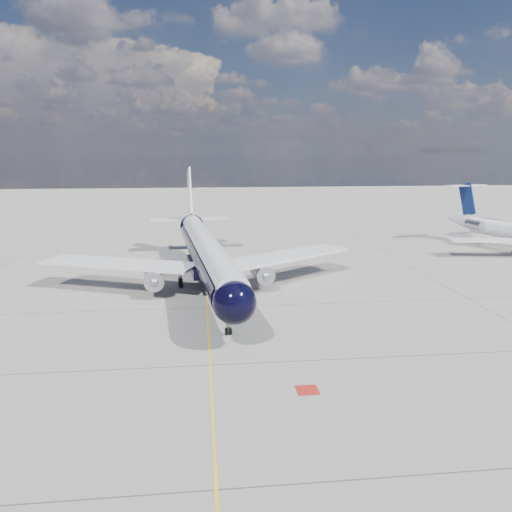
# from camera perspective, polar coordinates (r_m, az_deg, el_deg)

# --- Properties ---
(ground) EXTENTS (320.00, 320.00, 0.00)m
(ground) POSITION_cam_1_polar(r_m,az_deg,el_deg) (74.10, -5.83, -1.15)
(ground) COLOR gray
(ground) RESTS_ON ground
(taxiway_centerline) EXTENTS (0.16, 160.00, 0.01)m
(taxiway_centerline) POSITION_cam_1_polar(r_m,az_deg,el_deg) (69.24, -5.78, -2.08)
(taxiway_centerline) COLOR yellow
(taxiway_centerline) RESTS_ON ground
(red_marking) EXTENTS (1.60, 1.60, 0.01)m
(red_marking) POSITION_cam_1_polar(r_m,az_deg,el_deg) (37.00, 5.87, -15.00)
(red_marking) COLOR maroon
(red_marking) RESTS_ON ground
(main_airliner) EXTENTS (40.08, 49.02, 14.16)m
(main_airliner) POSITION_cam_1_polar(r_m,az_deg,el_deg) (62.72, -5.80, 0.55)
(main_airliner) COLOR black
(main_airliner) RESTS_ON ground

